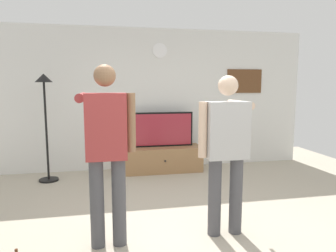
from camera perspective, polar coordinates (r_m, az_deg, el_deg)
ground_plane at (r=3.45m, az=2.83°, el=-20.27°), size 8.40×8.40×0.00m
back_wall at (r=5.97m, az=-3.95°, el=5.00°), size 6.40×0.10×2.70m
tv_stand at (r=5.82m, az=-1.02°, el=-6.17°), size 1.46×0.55×0.47m
television at (r=5.76m, az=-1.12°, el=-0.64°), size 1.17×0.07×0.65m
wall_clock at (r=5.97m, az=-1.57°, el=13.96°), size 0.28×0.03×0.28m
framed_picture at (r=6.47m, az=14.09°, el=8.15°), size 0.74×0.04×0.48m
floor_lamp at (r=5.45m, az=-22.06°, el=3.67°), size 0.32×0.32×1.81m
person_standing_nearer_lamp at (r=3.05m, az=-11.44°, el=-3.65°), size 0.57×0.78×1.81m
person_standing_nearer_couch at (r=3.30m, az=10.84°, el=-3.61°), size 0.62×0.78×1.72m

